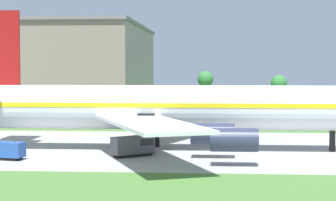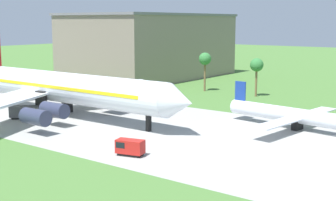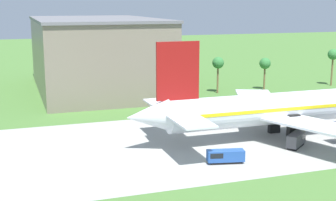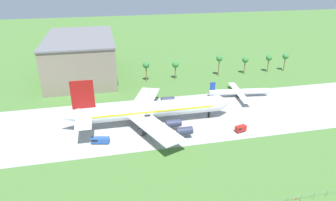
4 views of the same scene
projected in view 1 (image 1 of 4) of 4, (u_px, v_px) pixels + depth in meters
jet_airliner at (159, 108)px, 88.46m from camera, size 69.41×53.22×20.44m
baggage_tug at (134, 146)px, 82.24m from camera, size 5.84×5.21×2.74m
terminal_building at (73, 70)px, 157.01m from camera, size 36.72×61.20×22.79m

